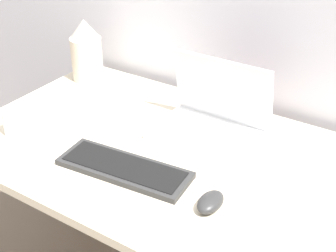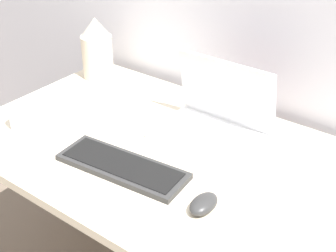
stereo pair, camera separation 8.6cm
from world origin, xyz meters
name	(u,v)px [view 2 (the right image)]	position (x,y,z in m)	size (l,w,h in m)	color
desk	(165,169)	(0.00, 0.40, 0.63)	(1.31, 0.80, 0.71)	beige
laptop	(215,121)	(0.08, 0.56, 0.76)	(0.35, 0.24, 0.25)	white
keyboard	(122,166)	(-0.04, 0.24, 0.72)	(0.41, 0.18, 0.02)	#2D2D2D
mouse	(204,204)	(0.25, 0.23, 0.73)	(0.06, 0.10, 0.04)	#2D2D2D
vase	(97,49)	(-0.55, 0.67, 0.83)	(0.12, 0.12, 0.25)	beige
mug	(20,117)	(-0.47, 0.21, 0.75)	(0.07, 0.07, 0.08)	white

